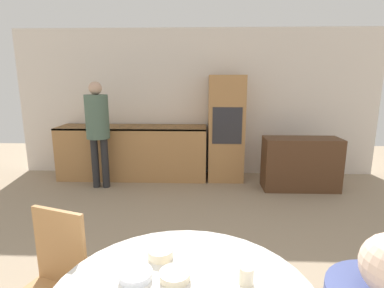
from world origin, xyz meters
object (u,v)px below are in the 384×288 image
object	(u,v)px
sideboard	(301,164)
oven_unit	(226,128)
bowl_near	(136,275)
bowl_far	(161,253)
person_standing	(98,124)
bowl_centre	(175,276)
cup	(246,276)
chair_far_left	(52,280)

from	to	relation	value
sideboard	oven_unit	bearing A→B (deg)	157.05
bowl_near	bowl_far	distance (m)	0.21
sideboard	person_standing	size ratio (longest dim) A/B	0.69
person_standing	bowl_near	size ratio (longest dim) A/B	10.05
person_standing	bowl_centre	world-z (taller)	person_standing
oven_unit	person_standing	size ratio (longest dim) A/B	1.06
sideboard	bowl_near	size ratio (longest dim) A/B	6.95
cup	bowl_far	distance (m)	0.50
cup	bowl_near	size ratio (longest dim) A/B	0.55
bowl_near	cup	bearing A→B (deg)	-2.02
bowl_near	bowl_far	world-z (taller)	bowl_far
sideboard	bowl_near	xyz separation A→B (m)	(-1.89, -3.29, 0.34)
oven_unit	sideboard	distance (m)	1.35
oven_unit	bowl_far	distance (m)	3.65
chair_far_left	person_standing	world-z (taller)	person_standing
person_standing	bowl_centre	xyz separation A→B (m)	(1.51, -3.26, -0.29)
chair_far_left	bowl_centre	distance (m)	0.84
sideboard	bowl_far	xyz separation A→B (m)	(-1.79, -3.11, 0.34)
bowl_far	chair_far_left	bearing A→B (deg)	175.60
sideboard	bowl_centre	bearing A→B (deg)	-117.21
oven_unit	bowl_near	bearing A→B (deg)	-100.94
cup	person_standing	bearing A→B (deg)	119.72
bowl_near	bowl_centre	world-z (taller)	bowl_centre
bowl_near	bowl_far	size ratio (longest dim) A/B	1.19
bowl_centre	bowl_far	world-z (taller)	bowl_far
person_standing	bowl_near	bearing A→B (deg)	-68.02
sideboard	person_standing	distance (m)	3.27
chair_far_left	cup	world-z (taller)	chair_far_left
sideboard	bowl_far	world-z (taller)	sideboard
oven_unit	sideboard	size ratio (longest dim) A/B	1.53
oven_unit	sideboard	xyz separation A→B (m)	(1.16, -0.49, -0.48)
oven_unit	chair_far_left	bearing A→B (deg)	-110.30
oven_unit	chair_far_left	distance (m)	3.80
oven_unit	person_standing	bearing A→B (deg)	-165.57
oven_unit	chair_far_left	world-z (taller)	oven_unit
chair_far_left	cup	xyz separation A→B (m)	(1.14, -0.26, 0.25)
bowl_far	sideboard	bearing A→B (deg)	60.02
oven_unit	bowl_far	world-z (taller)	oven_unit
sideboard	chair_far_left	bearing A→B (deg)	-128.99
sideboard	chair_far_left	size ratio (longest dim) A/B	1.23
bowl_centre	bowl_far	xyz separation A→B (m)	(-0.10, 0.19, 0.01)
sideboard	cup	world-z (taller)	sideboard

